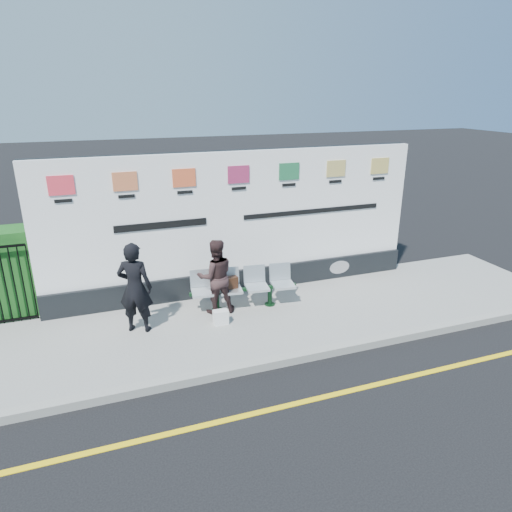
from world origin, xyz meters
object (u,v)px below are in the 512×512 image
(billboard, at_px, (238,233))
(woman_left, at_px, (135,288))
(woman_right, at_px, (216,277))
(bench, at_px, (244,297))

(billboard, xyz_separation_m, woman_left, (-2.27, -1.10, -0.46))
(billboard, height_order, woman_right, billboard)
(woman_left, height_order, woman_right, woman_left)
(woman_left, bearing_deg, billboard, -130.93)
(billboard, relative_size, woman_left, 4.76)
(billboard, relative_size, woman_right, 5.36)
(woman_left, distance_m, woman_right, 1.56)
(bench, distance_m, woman_left, 2.20)
(billboard, bearing_deg, bench, -101.15)
(billboard, distance_m, bench, 1.40)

